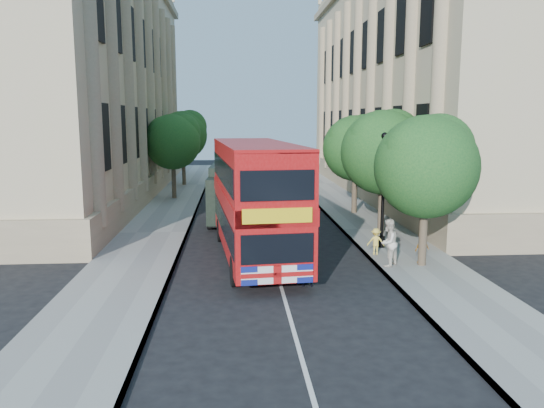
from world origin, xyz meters
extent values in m
plane|color=black|center=(0.00, 0.00, 0.00)|extent=(120.00, 120.00, 0.00)
cube|color=gray|center=(5.75, 10.00, 0.06)|extent=(3.50, 80.00, 0.12)
cube|color=gray|center=(-5.75, 10.00, 0.06)|extent=(3.50, 80.00, 0.12)
cube|color=#C3B488|center=(13.80, 24.00, 9.00)|extent=(12.00, 38.00, 18.00)
cube|color=#C3B488|center=(-13.80, 24.00, 9.00)|extent=(12.00, 38.00, 18.00)
cylinder|color=#473828|center=(5.80, 3.00, 1.43)|extent=(0.32, 0.32, 2.86)
sphere|color=#184A1F|center=(5.80, 3.00, 4.03)|extent=(4.00, 4.00, 4.00)
sphere|color=#184A1F|center=(6.40, 3.40, 4.68)|extent=(2.80, 2.80, 2.80)
sphere|color=#184A1F|center=(5.30, 2.70, 4.55)|extent=(2.60, 2.60, 2.60)
cylinder|color=#473828|center=(5.80, 9.00, 1.50)|extent=(0.32, 0.32, 2.99)
sphere|color=#184A1F|center=(5.80, 9.00, 4.22)|extent=(4.20, 4.20, 4.20)
sphere|color=#184A1F|center=(6.40, 9.40, 4.90)|extent=(2.94, 2.94, 2.94)
sphere|color=#184A1F|center=(5.30, 8.70, 4.76)|extent=(2.73, 2.73, 2.73)
cylinder|color=#473828|center=(5.80, 15.00, 1.45)|extent=(0.32, 0.32, 2.90)
sphere|color=#184A1F|center=(5.80, 15.00, 4.09)|extent=(4.00, 4.00, 4.00)
sphere|color=#184A1F|center=(6.40, 15.40, 4.75)|extent=(2.80, 2.80, 2.80)
sphere|color=#184A1F|center=(5.30, 14.70, 4.62)|extent=(2.60, 2.60, 2.60)
cylinder|color=#473828|center=(-6.00, 22.00, 1.50)|extent=(0.32, 0.32, 2.99)
sphere|color=#184A1F|center=(-6.00, 22.00, 4.22)|extent=(4.00, 4.00, 4.00)
sphere|color=#184A1F|center=(-5.40, 22.40, 4.90)|extent=(2.80, 2.80, 2.80)
sphere|color=#184A1F|center=(-6.50, 21.70, 4.76)|extent=(2.60, 2.60, 2.60)
cylinder|color=#473828|center=(-6.00, 30.00, 1.58)|extent=(0.32, 0.32, 3.17)
sphere|color=#184A1F|center=(-6.00, 30.00, 4.46)|extent=(4.20, 4.20, 4.20)
sphere|color=#184A1F|center=(-5.40, 30.40, 5.18)|extent=(2.94, 2.94, 2.94)
sphere|color=#184A1F|center=(-6.50, 29.70, 5.04)|extent=(2.73, 2.73, 2.73)
cylinder|color=black|center=(5.00, 6.00, 0.37)|extent=(0.30, 0.30, 0.50)
cylinder|color=black|center=(5.00, 6.00, 2.62)|extent=(0.14, 0.14, 5.00)
sphere|color=black|center=(5.00, 6.00, 5.12)|extent=(0.32, 0.32, 0.32)
cube|color=#A20B0B|center=(-0.73, 4.92, 2.65)|extent=(3.70, 10.58, 4.31)
cube|color=black|center=(-0.73, 4.92, 1.69)|extent=(3.70, 9.93, 0.98)
cube|color=black|center=(-0.73, 4.92, 3.76)|extent=(3.70, 9.93, 0.98)
cube|color=yellow|center=(-0.24, -0.24, 2.78)|extent=(2.29, 0.30, 0.49)
cylinder|color=black|center=(-1.61, 1.17, 0.55)|extent=(0.41, 1.12, 1.09)
cylinder|color=black|center=(0.84, 1.40, 0.55)|extent=(0.41, 1.12, 1.09)
cylinder|color=black|center=(-2.28, 8.23, 0.55)|extent=(0.41, 1.12, 1.09)
cylinder|color=black|center=(0.17, 8.46, 0.55)|extent=(0.41, 1.12, 1.09)
cube|color=black|center=(-1.89, 11.13, 1.55)|extent=(2.39, 2.17, 2.41)
cube|color=black|center=(-1.93, 10.15, 1.84)|extent=(2.07, 0.20, 0.80)
cube|color=black|center=(-1.77, 13.65, 1.78)|extent=(2.47, 3.78, 2.87)
cube|color=black|center=(-1.80, 12.96, 0.40)|extent=(2.32, 5.61, 0.29)
cylinder|color=black|center=(-2.92, 11.06, 0.46)|extent=(0.30, 0.93, 0.92)
cylinder|color=black|center=(-0.86, 10.96, 0.46)|extent=(0.30, 0.93, 0.92)
cylinder|color=black|center=(-2.75, 14.85, 0.46)|extent=(0.30, 0.93, 0.92)
cylinder|color=black|center=(-0.68, 14.75, 0.46)|extent=(0.30, 0.93, 0.92)
imported|color=black|center=(0.92, 1.00, 0.81)|extent=(0.62, 0.44, 1.62)
imported|color=silver|center=(4.40, 2.95, 1.06)|extent=(1.15, 1.15, 1.88)
imported|color=orange|center=(5.87, 3.23, 0.68)|extent=(0.71, 0.48, 1.12)
imported|color=#F7D954|center=(4.40, 4.76, 0.69)|extent=(0.79, 0.52, 1.14)
camera|label=1|loc=(-1.62, -16.93, 5.86)|focal=35.00mm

